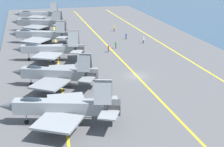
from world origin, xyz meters
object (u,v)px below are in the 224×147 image
at_px(parked_jet_sixth, 40,35).
at_px(crew_blue_vest, 126,36).
at_px(parked_jet_seventh, 39,23).
at_px(parked_jet_third, 62,107).
at_px(parked_jet_fourth, 56,74).
at_px(parked_jet_eighth, 39,14).
at_px(crew_red_vest, 108,48).
at_px(crew_white_vest, 143,40).
at_px(crew_yellow_vest, 114,28).
at_px(crew_green_vest, 116,45).
at_px(parked_jet_fifth, 50,49).

distance_m(parked_jet_sixth, crew_blue_vest, 22.70).
xyz_separation_m(parked_jet_seventh, crew_blue_vest, (-16.23, -22.21, -1.62)).
distance_m(parked_jet_third, parked_jet_fourth, 14.29).
relative_size(parked_jet_eighth, crew_red_vest, 9.51).
xyz_separation_m(parked_jet_sixth, crew_white_vest, (-6.33, -25.71, -1.39)).
xyz_separation_m(parked_jet_fourth, crew_yellow_vest, (41.44, -21.17, -1.40)).
xyz_separation_m(parked_jet_sixth, parked_jet_seventh, (15.39, -0.44, 0.27)).
height_order(crew_yellow_vest, crew_green_vest, crew_yellow_vest).
distance_m(parked_jet_fourth, crew_green_vest, 27.91).
relative_size(parked_jet_sixth, crew_green_vest, 9.13).
distance_m(parked_jet_third, crew_red_vest, 36.69).
xyz_separation_m(parked_jet_seventh, crew_red_vest, (-27.90, -14.44, -1.65)).
bearing_deg(parked_jet_sixth, crew_red_vest, -130.07).
distance_m(parked_jet_fifth, parked_jet_eighth, 48.58).
relative_size(parked_jet_third, parked_jet_fifth, 1.06).
distance_m(parked_jet_third, parked_jet_eighth, 78.71).
height_order(parked_jet_seventh, crew_red_vest, parked_jet_seventh).
distance_m(parked_jet_fourth, parked_jet_seventh, 47.26).
height_order(parked_jet_third, crew_yellow_vest, parked_jet_third).
relative_size(crew_yellow_vest, crew_green_vest, 1.01).
xyz_separation_m(parked_jet_third, parked_jet_seventh, (61.54, -0.12, 0.02)).
distance_m(parked_jet_sixth, parked_jet_seventh, 15.40).
distance_m(parked_jet_sixth, crew_yellow_vest, 24.06).
bearing_deg(crew_yellow_vest, parked_jet_fourth, 152.94).
bearing_deg(parked_jet_fourth, parked_jet_eighth, -0.23).
relative_size(parked_jet_third, crew_red_vest, 9.61).
relative_size(parked_jet_fourth, parked_jet_seventh, 0.90).
relative_size(parked_jet_seventh, parked_jet_eighth, 1.04).
distance_m(parked_jet_third, parked_jet_fifth, 30.14).
xyz_separation_m(parked_jet_third, crew_yellow_vest, (55.72, -21.72, -1.57)).
relative_size(parked_jet_third, crew_green_vest, 9.21).
xyz_separation_m(crew_yellow_vest, crew_blue_vest, (-10.41, -0.61, -0.03)).
bearing_deg(crew_red_vest, parked_jet_third, 156.59).
distance_m(parked_jet_fifth, crew_white_vest, 26.41).
bearing_deg(parked_jet_third, parked_jet_eighth, -0.59).
height_order(parked_jet_fourth, crew_blue_vest, parked_jet_fourth).
height_order(parked_jet_fourth, crew_white_vest, parked_jet_fourth).
relative_size(parked_jet_third, crew_blue_vest, 9.34).
distance_m(parked_jet_eighth, crew_red_vest, 47.14).
height_order(crew_yellow_vest, crew_white_vest, crew_yellow_vest).
xyz_separation_m(crew_yellow_vest, crew_red_vest, (-22.08, 7.16, -0.05)).
bearing_deg(crew_green_vest, parked_jet_eighth, 21.27).
distance_m(parked_jet_third, crew_green_vest, 40.50).
relative_size(crew_yellow_vest, crew_blue_vest, 1.02).
height_order(parked_jet_seventh, crew_blue_vest, parked_jet_seventh).
bearing_deg(parked_jet_fourth, crew_yellow_vest, -27.06).
distance_m(parked_jet_sixth, parked_jet_eighth, 32.57).
bearing_deg(parked_jet_third, crew_white_vest, -32.52).
xyz_separation_m(parked_jet_fourth, parked_jet_sixth, (31.87, 0.87, -0.07)).
distance_m(parked_jet_fourth, crew_white_vest, 35.66).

